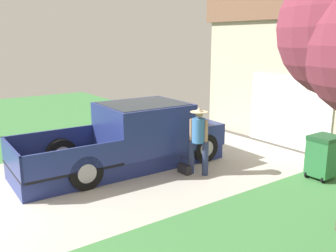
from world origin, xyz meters
TOP-DOWN VIEW (x-y plane):
  - pickup_truck at (-0.40, 4.56)m, footprint 2.11×5.55m
  - person_with_hat at (1.14, 5.37)m, footprint 0.46×0.44m
  - handbag at (0.90, 5.13)m, footprint 0.38×0.15m
  - wheeled_trash_bin at (3.12, 7.66)m, footprint 0.60×0.72m

SIDE VIEW (x-z plane):
  - handbag at x=0.90m, z-range -0.09..0.36m
  - wheeled_trash_bin at x=3.12m, z-range 0.04..1.11m
  - pickup_truck at x=-0.40m, z-range -0.08..1.58m
  - person_with_hat at x=1.14m, z-range 0.10..1.81m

